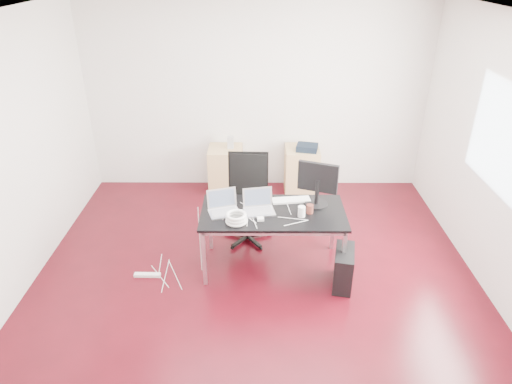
{
  "coord_description": "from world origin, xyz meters",
  "views": [
    {
      "loc": [
        0.02,
        -4.06,
        3.27
      ],
      "look_at": [
        0.0,
        0.55,
        0.85
      ],
      "focal_mm": 32.0,
      "sensor_mm": 36.0,
      "label": 1
    }
  ],
  "objects_px": {
    "desk": "(273,216)",
    "filing_cabinet_left": "(226,170)",
    "office_chair": "(248,194)",
    "pc_tower": "(343,268)",
    "filing_cabinet_right": "(301,170)"
  },
  "relations": [
    {
      "from": "desk",
      "to": "pc_tower",
      "type": "xyz_separation_m",
      "value": [
        0.77,
        -0.35,
        -0.46
      ]
    },
    {
      "from": "desk",
      "to": "filing_cabinet_right",
      "type": "xyz_separation_m",
      "value": [
        0.49,
        1.92,
        -0.33
      ]
    },
    {
      "from": "desk",
      "to": "office_chair",
      "type": "xyz_separation_m",
      "value": [
        -0.3,
        0.65,
        -0.07
      ]
    },
    {
      "from": "pc_tower",
      "to": "filing_cabinet_left",
      "type": "bearing_deg",
      "value": 133.48
    },
    {
      "from": "office_chair",
      "to": "filing_cabinet_left",
      "type": "xyz_separation_m",
      "value": [
        -0.36,
        1.27,
        -0.26
      ]
    },
    {
      "from": "desk",
      "to": "pc_tower",
      "type": "bearing_deg",
      "value": -24.28
    },
    {
      "from": "desk",
      "to": "filing_cabinet_left",
      "type": "relative_size",
      "value": 2.29
    },
    {
      "from": "desk",
      "to": "filing_cabinet_left",
      "type": "distance_m",
      "value": 2.05
    },
    {
      "from": "desk",
      "to": "filing_cabinet_left",
      "type": "xyz_separation_m",
      "value": [
        -0.66,
        1.92,
        -0.33
      ]
    },
    {
      "from": "filing_cabinet_right",
      "to": "pc_tower",
      "type": "xyz_separation_m",
      "value": [
        0.28,
        -2.26,
        -0.13
      ]
    },
    {
      "from": "filing_cabinet_left",
      "to": "pc_tower",
      "type": "height_order",
      "value": "filing_cabinet_left"
    },
    {
      "from": "office_chair",
      "to": "desk",
      "type": "bearing_deg",
      "value": -63.03
    },
    {
      "from": "office_chair",
      "to": "pc_tower",
      "type": "bearing_deg",
      "value": -40.71
    },
    {
      "from": "desk",
      "to": "filing_cabinet_right",
      "type": "bearing_deg",
      "value": 75.61
    },
    {
      "from": "office_chair",
      "to": "filing_cabinet_left",
      "type": "distance_m",
      "value": 1.34
    }
  ]
}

